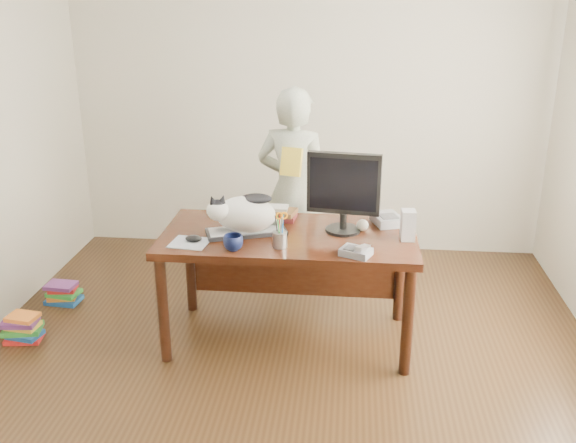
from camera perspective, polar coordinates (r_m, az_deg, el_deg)
The scene contains 18 objects.
room at distance 3.28m, azimuth -0.96°, elevation 4.89°, with size 4.50×4.50×4.50m.
desk at distance 4.16m, azimuth 0.18°, elevation -2.59°, with size 1.60×0.80×0.75m.
keyboard at distance 4.04m, azimuth -3.73°, elevation -0.89°, with size 0.53×0.34×0.03m.
cat at distance 3.99m, azimuth -3.98°, elevation 0.77°, with size 0.47×0.35×0.28m.
monitor at distance 3.98m, azimuth 4.98°, elevation 2.95°, with size 0.46×0.25×0.51m.
pen_cup at distance 3.81m, azimuth -0.72°, elevation -1.43°, with size 0.11×0.11×0.22m.
mousepad at distance 3.93m, azimuth -8.73°, elevation -1.88°, with size 0.25×0.23×0.01m.
mouse at distance 3.94m, azimuth -8.40°, elevation -1.50°, with size 0.11×0.08×0.04m.
coffee_mug at distance 3.79m, azimuth -4.90°, elevation -1.88°, with size 0.12×0.12×0.09m, color black.
phone at distance 3.73m, azimuth 6.11°, elevation -2.65°, with size 0.20×0.18×0.08m.
speaker at distance 3.98m, azimuth 10.62°, elevation -0.31°, with size 0.09×0.10×0.19m.
baseball at distance 4.10m, azimuth 6.64°, elevation -0.33°, with size 0.08×0.08×0.08m.
book_stack at distance 4.28m, azimuth -0.82°, elevation 0.71°, with size 0.25×0.20×0.09m.
calculator at distance 4.24m, azimuth 8.76°, elevation 0.20°, with size 0.22×0.26×0.07m.
person at distance 4.78m, azimuth 0.50°, elevation 2.70°, with size 0.57×0.37×1.56m, color silver.
held_book at distance 4.54m, azimuth 0.31°, elevation 5.33°, with size 0.16×0.12×0.20m.
book_pile_a at distance 4.65m, azimuth -22.50°, elevation -8.75°, with size 0.27×0.22×0.18m.
book_pile_b at distance 5.07m, azimuth -19.37°, elevation -6.03°, with size 0.26×0.20×0.15m.
Camera 1 is at (0.37, -3.14, 2.22)m, focal length 40.00 mm.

